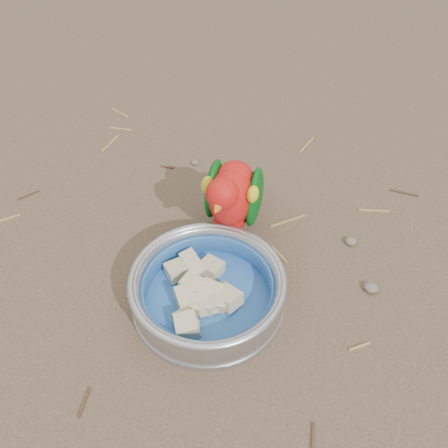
% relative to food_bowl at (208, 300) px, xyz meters
% --- Properties ---
extents(ground, '(60.00, 60.00, 0.00)m').
position_rel_food_bowl_xyz_m(ground, '(0.01, -0.01, -0.01)').
color(ground, brown).
extents(food_bowl, '(0.22, 0.22, 0.02)m').
position_rel_food_bowl_xyz_m(food_bowl, '(0.00, 0.00, 0.00)').
color(food_bowl, '#B2B2BA').
rests_on(food_bowl, ground).
extents(bowl_wall, '(0.22, 0.22, 0.04)m').
position_rel_food_bowl_xyz_m(bowl_wall, '(0.00, 0.00, 0.03)').
color(bowl_wall, '#B2B2BA').
rests_on(bowl_wall, food_bowl).
extents(fruit_wedges, '(0.13, 0.13, 0.03)m').
position_rel_food_bowl_xyz_m(fruit_wedges, '(0.00, 0.00, 0.02)').
color(fruit_wedges, beige).
rests_on(fruit_wedges, food_bowl).
extents(lory_parrot, '(0.09, 0.19, 0.15)m').
position_rel_food_bowl_xyz_m(lory_parrot, '(-0.01, 0.14, 0.07)').
color(lory_parrot, red).
rests_on(lory_parrot, ground).
extents(ground_debris, '(0.90, 0.80, 0.01)m').
position_rel_food_bowl_xyz_m(ground_debris, '(0.03, 0.02, -0.01)').
color(ground_debris, '#AC8F47').
rests_on(ground_debris, ground).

